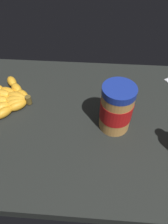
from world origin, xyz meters
The scene contains 3 objects.
ground_plane centered at (0.00, 0.00, -2.08)cm, with size 97.47×60.66×4.16cm, color black.
banana_bunch centered at (27.33, -3.82, 1.64)cm, with size 21.11×26.14×3.62cm.
peanut_butter_jar centered at (-9.90, 3.15, 7.52)cm, with size 9.35×9.35×15.23cm.
Camera 1 is at (-3.57, 43.01, 48.97)cm, focal length 32.15 mm.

